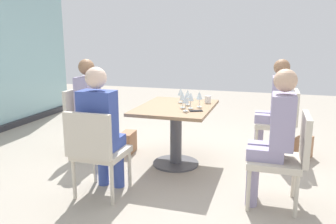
# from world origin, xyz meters

# --- Properties ---
(ground_plane) EXTENTS (12.00, 12.00, 0.00)m
(ground_plane) POSITION_xyz_m (0.00, 0.00, 0.00)
(ground_plane) COLOR #A89E8E
(dining_table_main) EXTENTS (1.11, 0.85, 0.73)m
(dining_table_main) POSITION_xyz_m (0.00, 0.00, 0.53)
(dining_table_main) COLOR #997551
(dining_table_main) RESTS_ON ground_plane
(chair_near_window) EXTENTS (0.46, 0.51, 0.87)m
(chair_near_window) POSITION_xyz_m (0.00, 1.22, 0.50)
(chair_near_window) COLOR beige
(chair_near_window) RESTS_ON ground_plane
(chair_front_right) EXTENTS (0.46, 0.50, 0.87)m
(chair_front_right) POSITION_xyz_m (0.70, -1.22, 0.50)
(chair_front_right) COLOR beige
(chair_front_right) RESTS_ON ground_plane
(chair_front_left) EXTENTS (0.46, 0.50, 0.87)m
(chair_front_left) POSITION_xyz_m (-0.70, -1.22, 0.50)
(chair_front_left) COLOR beige
(chair_front_left) RESTS_ON ground_plane
(chair_far_left) EXTENTS (0.50, 0.46, 0.87)m
(chair_far_left) POSITION_xyz_m (-1.06, 0.48, 0.50)
(chair_far_left) COLOR beige
(chair_far_left) RESTS_ON ground_plane
(person_near_window) EXTENTS (0.34, 0.39, 1.26)m
(person_near_window) POSITION_xyz_m (-0.00, 1.11, 0.70)
(person_near_window) COLOR #9E93B7
(person_near_window) RESTS_ON ground_plane
(person_front_right) EXTENTS (0.34, 0.39, 1.26)m
(person_front_right) POSITION_xyz_m (0.70, -1.11, 0.70)
(person_front_right) COLOR #9E93B7
(person_front_right) RESTS_ON ground_plane
(person_front_left) EXTENTS (0.34, 0.39, 1.26)m
(person_front_left) POSITION_xyz_m (-0.70, -1.11, 0.70)
(person_front_left) COLOR #9E93B7
(person_front_left) RESTS_ON ground_plane
(person_far_left) EXTENTS (0.39, 0.34, 1.26)m
(person_far_left) POSITION_xyz_m (-0.95, 0.48, 0.70)
(person_far_left) COLOR #384C9E
(person_far_left) RESTS_ON ground_plane
(wine_glass_0) EXTENTS (0.07, 0.07, 0.18)m
(wine_glass_0) POSITION_xyz_m (0.11, -0.11, 0.86)
(wine_glass_0) COLOR silver
(wine_glass_0) RESTS_ON dining_table_main
(wine_glass_1) EXTENTS (0.07, 0.07, 0.18)m
(wine_glass_1) POSITION_xyz_m (0.02, -0.27, 0.86)
(wine_glass_1) COLOR silver
(wine_glass_1) RESTS_ON dining_table_main
(wine_glass_2) EXTENTS (0.07, 0.07, 0.18)m
(wine_glass_2) POSITION_xyz_m (-0.07, -0.10, 0.86)
(wine_glass_2) COLOR silver
(wine_glass_2) RESTS_ON dining_table_main
(wine_glass_3) EXTENTS (0.07, 0.07, 0.18)m
(wine_glass_3) POSITION_xyz_m (-0.24, -0.18, 0.86)
(wine_glass_3) COLOR silver
(wine_glass_3) RESTS_ON dining_table_main
(wine_glass_4) EXTENTS (0.07, 0.07, 0.18)m
(wine_glass_4) POSITION_xyz_m (0.23, 0.01, 0.86)
(wine_glass_4) COLOR silver
(wine_glass_4) RESTS_ON dining_table_main
(wine_glass_5) EXTENTS (0.07, 0.07, 0.18)m
(wine_glass_5) POSITION_xyz_m (-0.09, -0.20, 0.86)
(wine_glass_5) COLOR silver
(wine_glass_5) RESTS_ON dining_table_main
(coffee_cup) EXTENTS (0.08, 0.08, 0.09)m
(coffee_cup) POSITION_xyz_m (0.30, -0.32, 0.78)
(coffee_cup) COLOR white
(coffee_cup) RESTS_ON dining_table_main
(cell_phone_on_table) EXTENTS (0.12, 0.16, 0.01)m
(cell_phone_on_table) POSITION_xyz_m (-0.22, -0.29, 0.73)
(cell_phone_on_table) COLOR black
(cell_phone_on_table) RESTS_ON dining_table_main
(handbag_0) EXTENTS (0.31, 0.18, 0.28)m
(handbag_0) POSITION_xyz_m (0.23, 0.74, 0.14)
(handbag_0) COLOR #A3704C
(handbag_0) RESTS_ON ground_plane
(handbag_1) EXTENTS (0.34, 0.27, 0.28)m
(handbag_1) POSITION_xyz_m (0.68, -1.50, 0.14)
(handbag_1) COLOR #A3704C
(handbag_1) RESTS_ON ground_plane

